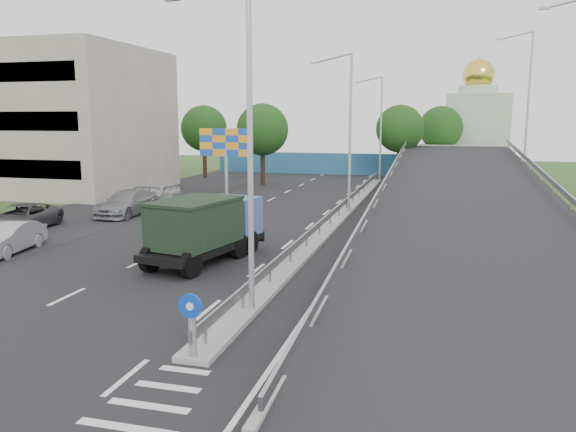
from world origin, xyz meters
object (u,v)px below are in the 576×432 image
(lamp_post_near, at_px, (244,130))
(parked_car_c, at_px, (21,218))
(dump_truck, at_px, (206,226))
(parked_car_d, at_px, (127,203))
(parked_car_e, at_px, (160,193))
(church, at_px, (476,126))
(billboard, at_px, (226,147))
(parked_car_b, at_px, (8,238))
(lamp_post_mid, at_px, (347,124))
(sign_bollard, at_px, (192,325))
(lamp_post_far, at_px, (379,123))

(lamp_post_near, xyz_separation_m, parked_car_c, (-16.52, 9.65, -5.07))
(dump_truck, xyz_separation_m, parked_car_d, (-9.67, 9.78, -0.77))
(lamp_post_near, distance_m, parked_car_e, 26.87)
(church, xyz_separation_m, dump_truck, (-13.79, -48.00, -3.74))
(billboard, relative_size, parked_car_c, 1.03)
(parked_car_b, height_order, parked_car_d, parked_car_d)
(lamp_post_near, bearing_deg, lamp_post_mid, 90.00)
(parked_car_c, bearing_deg, lamp_post_near, -38.30)
(lamp_post_near, height_order, parked_car_d, lamp_post_near)
(sign_bollard, xyz_separation_m, lamp_post_near, (0.11, 3.83, 4.77))
(dump_truck, distance_m, parked_car_e, 19.24)
(sign_bollard, height_order, billboard, billboard)
(sign_bollard, bearing_deg, billboard, 109.21)
(church, relative_size, parked_car_b, 3.18)
(parked_car_b, bearing_deg, lamp_post_mid, 39.33)
(lamp_post_mid, distance_m, parked_car_e, 15.54)
(lamp_post_far, xyz_separation_m, parked_car_c, (-16.52, -30.35, -5.07))
(lamp_post_near, distance_m, billboard, 23.87)
(dump_truck, bearing_deg, lamp_post_mid, 86.30)
(lamp_post_mid, xyz_separation_m, billboard, (-9.11, 2.00, -1.62))
(lamp_post_mid, relative_size, billboard, 1.83)
(parked_car_b, relative_size, parked_car_d, 0.79)
(billboard, distance_m, parked_car_d, 8.37)
(lamp_post_far, relative_size, church, 0.73)
(sign_bollard, height_order, parked_car_b, sign_bollard)
(lamp_post_mid, relative_size, lamp_post_far, 1.00)
(lamp_post_far, distance_m, dump_truck, 34.49)
(lamp_post_near, bearing_deg, parked_car_b, 159.45)
(lamp_post_near, height_order, lamp_post_mid, same)
(lamp_post_mid, xyz_separation_m, parked_car_d, (-13.57, -4.22, -5.01))
(church, xyz_separation_m, billboard, (-19.00, -32.00, -1.12))
(lamp_post_near, distance_m, dump_truck, 8.31)
(billboard, xyz_separation_m, dump_truck, (5.21, -16.00, -2.61))
(billboard, relative_size, dump_truck, 0.81)
(sign_bollard, height_order, lamp_post_near, lamp_post_near)
(lamp_post_far, xyz_separation_m, church, (9.89, 14.00, -0.50))
(parked_car_b, bearing_deg, lamp_post_far, 60.16)
(lamp_post_mid, bearing_deg, church, 73.78)
(lamp_post_mid, xyz_separation_m, parked_car_e, (-14.53, 2.00, -5.15))
(parked_car_d, distance_m, parked_car_e, 6.30)
(church, bearing_deg, lamp_post_far, -125.24)
(dump_truck, height_order, parked_car_b, dump_truck)
(dump_truck, bearing_deg, parked_car_b, -162.22)
(lamp_post_mid, distance_m, lamp_post_far, 20.00)
(lamp_post_mid, relative_size, dump_truck, 1.49)
(billboard, bearing_deg, parked_car_d, -125.62)
(lamp_post_mid, xyz_separation_m, parked_car_b, (-13.37, -14.99, -5.09))
(sign_bollard, distance_m, parked_car_e, 29.58)
(parked_car_d, xyz_separation_m, parked_car_e, (-0.96, 6.23, -0.14))
(billboard, bearing_deg, church, 59.30)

